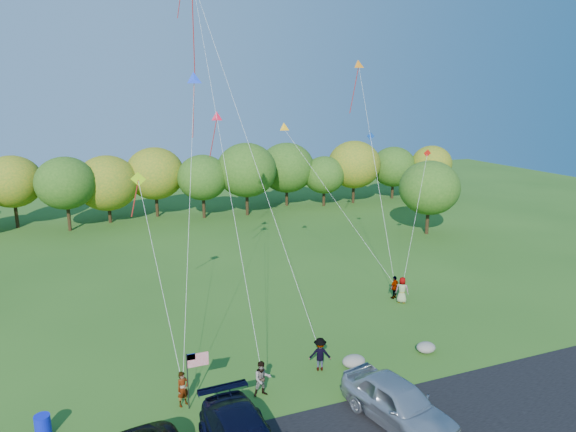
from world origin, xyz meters
name	(u,v)px	position (x,y,z in m)	size (l,w,h in m)	color
ground	(284,403)	(0.00, 0.00, 0.00)	(140.00, 140.00, 0.00)	#2A5819
treeline	(157,183)	(-0.72, 35.99, 4.58)	(76.15, 27.58, 8.26)	#352613
minivan_silver	(398,403)	(3.98, -3.21, 1.02)	(2.27, 5.64, 1.92)	#B2B5BD
flyer_a	(183,389)	(-4.33, 1.51, 0.83)	(0.61, 0.40, 1.66)	#4C4C59
flyer_b	(262,379)	(-0.74, 0.93, 0.87)	(0.84, 0.66, 1.74)	#4C4C59
flyer_c	(320,354)	(2.76, 2.05, 0.88)	(1.13, 0.65, 1.76)	#4C4C59
flyer_d	(395,287)	(11.58, 8.76, 0.82)	(0.96, 0.40, 1.63)	#4C4C59
flyer_e	(402,290)	(11.65, 7.96, 0.90)	(0.88, 0.57, 1.80)	#4C4C59
trash_barrel	(43,426)	(-10.14, 1.44, 0.48)	(0.64, 0.64, 0.97)	#0D1ACC
flag_assembly	(194,366)	(-3.86, 1.15, 2.05)	(1.00, 0.65, 2.71)	black
boulder_near	(354,361)	(4.52, 1.65, 0.31)	(1.25, 0.98, 0.63)	gray
boulder_far	(426,347)	(8.96, 1.57, 0.28)	(1.08, 0.90, 0.56)	gray
kites_aloft	(234,36)	(1.78, 13.34, 17.39)	(22.07, 11.83, 15.44)	#CA164A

